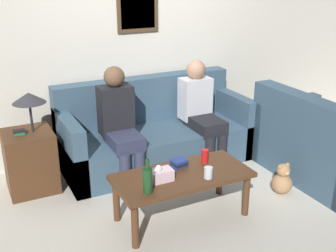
{
  "coord_description": "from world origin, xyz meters",
  "views": [
    {
      "loc": [
        -1.82,
        -3.47,
        2.09
      ],
      "look_at": [
        -0.14,
        -0.09,
        0.65
      ],
      "focal_mm": 45.0,
      "sensor_mm": 36.0,
      "label": 1
    }
  ],
  "objects_px": {
    "teddy_bear": "(282,180)",
    "couch_side": "(321,149)",
    "coffee_table": "(182,180)",
    "wine_bottle": "(148,180)",
    "person_left": "(120,121)",
    "person_right": "(201,108)",
    "drinking_glass": "(208,173)",
    "couch_main": "(155,135)"
  },
  "relations": [
    {
      "from": "teddy_bear",
      "to": "couch_side",
      "type": "bearing_deg",
      "value": 9.69
    },
    {
      "from": "coffee_table",
      "to": "wine_bottle",
      "type": "bearing_deg",
      "value": -158.64
    },
    {
      "from": "couch_side",
      "to": "teddy_bear",
      "type": "distance_m",
      "value": 0.61
    },
    {
      "from": "person_left",
      "to": "person_right",
      "type": "bearing_deg",
      "value": 2.0
    },
    {
      "from": "coffee_table",
      "to": "person_right",
      "type": "xyz_separation_m",
      "value": [
        0.77,
        1.01,
        0.23
      ]
    },
    {
      "from": "drinking_glass",
      "to": "person_right",
      "type": "xyz_separation_m",
      "value": [
        0.61,
        1.17,
        0.13
      ]
    },
    {
      "from": "couch_side",
      "to": "drinking_glass",
      "type": "height_order",
      "value": "couch_side"
    },
    {
      "from": "couch_main",
      "to": "wine_bottle",
      "type": "xyz_separation_m",
      "value": [
        -0.67,
        -1.33,
        0.23
      ]
    },
    {
      "from": "coffee_table",
      "to": "teddy_bear",
      "type": "distance_m",
      "value": 1.11
    },
    {
      "from": "couch_main",
      "to": "couch_side",
      "type": "distance_m",
      "value": 1.79
    },
    {
      "from": "couch_side",
      "to": "drinking_glass",
      "type": "xyz_separation_m",
      "value": [
        -1.5,
        -0.2,
        0.17
      ]
    },
    {
      "from": "coffee_table",
      "to": "teddy_bear",
      "type": "relative_size",
      "value": 3.74
    },
    {
      "from": "person_left",
      "to": "person_right",
      "type": "relative_size",
      "value": 1.03
    },
    {
      "from": "couch_main",
      "to": "wine_bottle",
      "type": "height_order",
      "value": "couch_main"
    },
    {
      "from": "wine_bottle",
      "to": "person_left",
      "type": "distance_m",
      "value": 1.14
    },
    {
      "from": "coffee_table",
      "to": "wine_bottle",
      "type": "height_order",
      "value": "wine_bottle"
    },
    {
      "from": "wine_bottle",
      "to": "person_left",
      "type": "bearing_deg",
      "value": 80.44
    },
    {
      "from": "couch_main",
      "to": "drinking_glass",
      "type": "height_order",
      "value": "couch_main"
    },
    {
      "from": "couch_side",
      "to": "coffee_table",
      "type": "bearing_deg",
      "value": 91.41
    },
    {
      "from": "couch_main",
      "to": "person_left",
      "type": "distance_m",
      "value": 0.61
    },
    {
      "from": "couch_side",
      "to": "wine_bottle",
      "type": "height_order",
      "value": "couch_side"
    },
    {
      "from": "drinking_glass",
      "to": "person_left",
      "type": "height_order",
      "value": "person_left"
    },
    {
      "from": "couch_main",
      "to": "coffee_table",
      "type": "xyz_separation_m",
      "value": [
        -0.28,
        -1.18,
        0.06
      ]
    },
    {
      "from": "couch_side",
      "to": "person_right",
      "type": "xyz_separation_m",
      "value": [
        -0.89,
        0.96,
        0.29
      ]
    },
    {
      "from": "wine_bottle",
      "to": "person_left",
      "type": "height_order",
      "value": "person_left"
    },
    {
      "from": "wine_bottle",
      "to": "drinking_glass",
      "type": "xyz_separation_m",
      "value": [
        0.55,
        -0.01,
        -0.06
      ]
    },
    {
      "from": "couch_side",
      "to": "wine_bottle",
      "type": "bearing_deg",
      "value": 95.38
    },
    {
      "from": "couch_side",
      "to": "person_left",
      "type": "relative_size",
      "value": 1.18
    },
    {
      "from": "wine_bottle",
      "to": "person_right",
      "type": "relative_size",
      "value": 0.25
    },
    {
      "from": "couch_side",
      "to": "teddy_bear",
      "type": "height_order",
      "value": "couch_side"
    },
    {
      "from": "couch_main",
      "to": "coffee_table",
      "type": "height_order",
      "value": "couch_main"
    },
    {
      "from": "teddy_bear",
      "to": "drinking_glass",
      "type": "bearing_deg",
      "value": -173.54
    },
    {
      "from": "drinking_glass",
      "to": "couch_main",
      "type": "bearing_deg",
      "value": 84.72
    },
    {
      "from": "person_right",
      "to": "couch_side",
      "type": "bearing_deg",
      "value": -47.4
    },
    {
      "from": "person_right",
      "to": "drinking_glass",
      "type": "bearing_deg",
      "value": -117.65
    },
    {
      "from": "teddy_bear",
      "to": "person_right",
      "type": "bearing_deg",
      "value": 106.25
    },
    {
      "from": "person_left",
      "to": "teddy_bear",
      "type": "height_order",
      "value": "person_left"
    },
    {
      "from": "coffee_table",
      "to": "person_right",
      "type": "relative_size",
      "value": 1.05
    },
    {
      "from": "coffee_table",
      "to": "drinking_glass",
      "type": "xyz_separation_m",
      "value": [
        0.16,
        -0.16,
        0.11
      ]
    },
    {
      "from": "couch_side",
      "to": "person_left",
      "type": "distance_m",
      "value": 2.1
    },
    {
      "from": "couch_main",
      "to": "wine_bottle",
      "type": "relative_size",
      "value": 7.32
    },
    {
      "from": "wine_bottle",
      "to": "person_right",
      "type": "bearing_deg",
      "value": 44.96
    }
  ]
}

